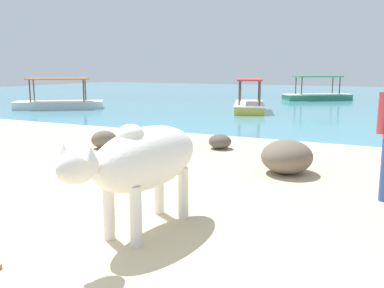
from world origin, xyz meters
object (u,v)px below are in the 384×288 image
(cow, at_px, (145,159))
(boat_white, at_px, (59,102))
(boat_yellow, at_px, (249,104))
(boat_green, at_px, (317,95))

(cow, xyz_separation_m, boat_white, (-10.80, 10.17, -0.51))
(boat_yellow, height_order, boat_green, same)
(boat_yellow, bearing_deg, cow, -4.65)
(boat_white, height_order, boat_green, same)
(cow, bearing_deg, boat_green, -171.60)
(boat_white, bearing_deg, boat_yellow, 164.59)
(boat_yellow, relative_size, boat_green, 1.06)
(cow, distance_m, boat_white, 14.84)
(cow, bearing_deg, boat_yellow, -162.78)
(cow, relative_size, boat_green, 0.56)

